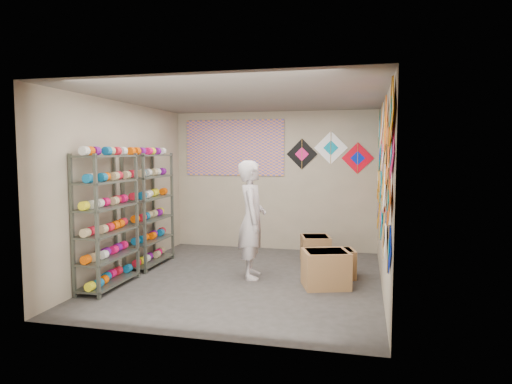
% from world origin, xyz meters
% --- Properties ---
extents(ground, '(4.50, 4.50, 0.00)m').
position_xyz_m(ground, '(0.00, 0.00, 0.00)').
color(ground, '#312E2B').
extents(room_walls, '(4.50, 4.50, 4.50)m').
position_xyz_m(room_walls, '(0.00, 0.00, 1.64)').
color(room_walls, tan).
rests_on(room_walls, ground).
extents(shelf_rack_front, '(0.40, 1.10, 1.90)m').
position_xyz_m(shelf_rack_front, '(-1.78, -0.85, 0.95)').
color(shelf_rack_front, '#4C5147').
rests_on(shelf_rack_front, ground).
extents(shelf_rack_back, '(0.40, 1.10, 1.90)m').
position_xyz_m(shelf_rack_back, '(-1.78, 0.45, 0.95)').
color(shelf_rack_back, '#4C5147').
rests_on(shelf_rack_back, ground).
extents(string_spools, '(0.12, 2.36, 0.12)m').
position_xyz_m(string_spools, '(-1.78, -0.20, 1.05)').
color(string_spools, '#FA0C60').
rests_on(string_spools, ground).
extents(kite_wall_display, '(0.06, 4.34, 2.05)m').
position_xyz_m(kite_wall_display, '(1.98, 0.03, 1.69)').
color(kite_wall_display, '#001ABE').
rests_on(kite_wall_display, room_walls).
extents(back_wall_kites, '(1.65, 0.02, 0.81)m').
position_xyz_m(back_wall_kites, '(1.08, 2.24, 1.89)').
color(back_wall_kites, black).
rests_on(back_wall_kites, room_walls).
extents(poster, '(2.00, 0.01, 1.10)m').
position_xyz_m(poster, '(-0.80, 2.23, 2.00)').
color(poster, '#534BA4').
rests_on(poster, room_walls).
extents(shopkeeper, '(0.84, 0.71, 1.79)m').
position_xyz_m(shopkeeper, '(0.08, 0.12, 0.90)').
color(shopkeeper, beige).
rests_on(shopkeeper, ground).
extents(carton_a, '(0.76, 0.69, 0.52)m').
position_xyz_m(carton_a, '(1.22, -0.13, 0.26)').
color(carton_a, '#A07345').
rests_on(carton_a, ground).
extents(carton_b, '(0.62, 0.55, 0.43)m').
position_xyz_m(carton_b, '(1.34, 0.43, 0.22)').
color(carton_b, '#A07345').
rests_on(carton_b, ground).
extents(carton_c, '(0.59, 0.62, 0.46)m').
position_xyz_m(carton_c, '(0.92, 1.32, 0.23)').
color(carton_c, '#A07345').
rests_on(carton_c, ground).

